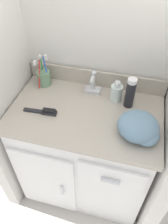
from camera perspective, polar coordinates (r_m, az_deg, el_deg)
The scene contains 10 objects.
ground_plane at distance 1.80m, azimuth 0.22°, elevation -17.89°, with size 6.00×6.00×0.00m, color beige.
wall_back at distance 1.24m, azimuth 4.16°, elevation 20.62°, with size 1.00×0.08×2.20m, color silver.
vanity at distance 1.45m, azimuth 0.16°, elevation -10.53°, with size 0.82×0.52×0.78m.
backsplash at distance 1.32m, azimuth 3.02°, elevation 8.84°, with size 0.82×0.02×0.10m.
sink_faucet at distance 1.27m, azimuth 2.34°, elevation 7.07°, with size 0.09×0.09×0.14m.
toothbrush_cup at distance 1.34m, azimuth -10.46°, elevation 8.96°, with size 0.08×0.10×0.21m.
soap_dispenser at distance 1.22m, azimuth 8.47°, elevation 5.07°, with size 0.07×0.07×0.13m.
shaving_cream_can at distance 1.17m, azimuth 11.97°, elevation 4.87°, with size 0.05×0.05×0.18m.
hairbrush at distance 1.17m, azimuth -10.24°, elevation 0.11°, with size 0.18×0.04×0.03m.
hand_towel at distance 1.06m, azimuth 14.44°, elevation -3.99°, with size 0.20×0.20×0.10m.
Camera 1 is at (0.21, -0.81, 1.60)m, focal length 35.00 mm.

